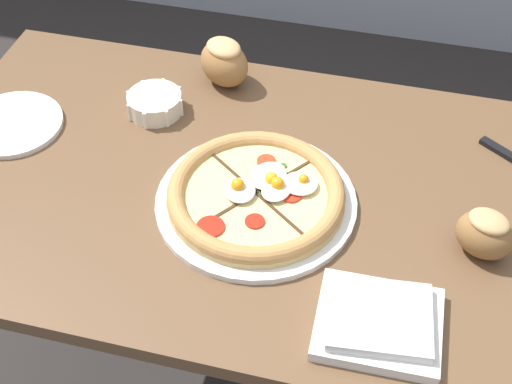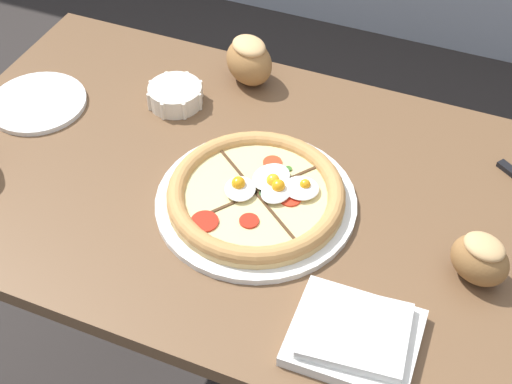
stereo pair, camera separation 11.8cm
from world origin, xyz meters
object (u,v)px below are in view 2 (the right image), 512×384
Objects in this scene: bread_piece_far at (480,259)px; pizza at (257,196)px; bread_piece_mid at (249,60)px; dining_table at (261,235)px; ramekin_bowl at (175,95)px; side_saucer at (38,103)px; napkin_folded at (355,335)px.

pizza is at bearing 177.91° from bread_piece_far.
bread_piece_far is at bearing -32.45° from bread_piece_mid.
bread_piece_mid reaches higher than bread_piece_far.
ramekin_bowl is (-0.24, 0.15, 0.14)m from dining_table.
bread_piece_mid is at bearing 114.73° from pizza.
bread_piece_mid is at bearing 32.97° from side_saucer.
bread_piece_mid is (0.10, 0.12, 0.03)m from ramekin_bowl.
dining_table is 0.35m from bread_piece_mid.
dining_table is 6.53× the size of side_saucer.
dining_table is 3.62× the size of pizza.
ramekin_bowl is at bearing 140.99° from napkin_folded.
bread_piece_far reaches higher than dining_table.
dining_table is 10.94× the size of ramekin_bowl.
bread_piece_mid reaches higher than pizza.
bread_piece_mid is 0.71× the size of side_saucer.
ramekin_bowl is 1.01× the size of bread_piece_far.
napkin_folded is 0.63m from bread_piece_mid.
ramekin_bowl is 0.65m from bread_piece_far.
side_saucer is (-0.86, 0.10, -0.04)m from bread_piece_far.
ramekin_bowl is 0.61m from napkin_folded.
pizza is 2.53× the size of bread_piece_mid.
pizza reaches higher than napkin_folded.
dining_table is 9.17× the size of bread_piece_mid.
pizza reaches higher than side_saucer.
pizza is at bearing -65.27° from bread_piece_mid.
side_saucer is (-0.25, -0.11, -0.02)m from ramekin_bowl.
bread_piece_far is (0.14, 0.18, 0.03)m from napkin_folded.
pizza is 0.30m from napkin_folded.
napkin_folded is at bearing -53.67° from bread_piece_mid.
dining_table is 11.08× the size of bread_piece_far.
napkin_folded is 0.23m from bread_piece_far.
bread_piece_mid reaches higher than ramekin_bowl.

